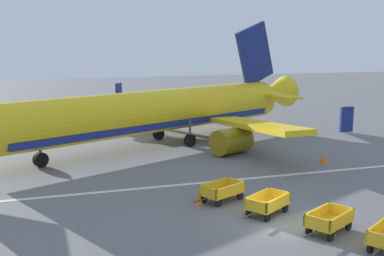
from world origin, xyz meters
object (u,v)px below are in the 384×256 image
object	(u,v)px
traffic_cone_near_plane	(199,198)
airplane	(161,112)
baggage_cart_second_in_row	(329,220)
baggage_cart_third_in_row	(267,204)
traffic_cone_by_carts	(324,159)
baggage_cart_fourth_in_row	(222,191)
traffic_cone_mid_apron	(215,195)

from	to	relation	value
traffic_cone_near_plane	airplane	bearing A→B (deg)	82.89
airplane	baggage_cart_second_in_row	bearing A→B (deg)	-83.51
airplane	baggage_cart_third_in_row	xyz separation A→B (m)	(0.87, -19.27, -2.45)
airplane	traffic_cone_by_carts	world-z (taller)	airplane
baggage_cart_fourth_in_row	traffic_cone_by_carts	world-z (taller)	baggage_cart_fourth_in_row
traffic_cone_mid_apron	traffic_cone_by_carts	world-z (taller)	traffic_cone_by_carts
airplane	traffic_cone_by_carts	bearing A→B (deg)	-46.53
baggage_cart_third_in_row	traffic_cone_mid_apron	xyz separation A→B (m)	(-1.78, 3.12, -0.31)
baggage_cart_third_in_row	traffic_cone_mid_apron	bearing A→B (deg)	119.69
baggage_cart_third_in_row	traffic_cone_near_plane	size ratio (longest dim) A/B	4.93
baggage_cart_third_in_row	traffic_cone_by_carts	size ratio (longest dim) A/B	4.67
baggage_cart_second_in_row	traffic_cone_by_carts	size ratio (longest dim) A/B	4.77
traffic_cone_near_plane	baggage_cart_second_in_row	bearing A→B (deg)	-52.46
traffic_cone_near_plane	traffic_cone_mid_apron	distance (m)	1.19
baggage_cart_second_in_row	traffic_cone_by_carts	distance (m)	14.08
airplane	baggage_cart_fourth_in_row	bearing A→B (deg)	-92.10
baggage_cart_third_in_row	baggage_cart_second_in_row	bearing A→B (deg)	-62.33
baggage_cart_third_in_row	traffic_cone_mid_apron	size ratio (longest dim) A/B	5.83
traffic_cone_by_carts	baggage_cart_third_in_row	bearing A→B (deg)	-136.19
baggage_cart_fourth_in_row	traffic_cone_near_plane	distance (m)	1.48
baggage_cart_fourth_in_row	traffic_cone_near_plane	bearing A→B (deg)	-177.03
baggage_cart_fourth_in_row	traffic_cone_by_carts	bearing A→B (deg)	29.08
traffic_cone_mid_apron	traffic_cone_by_carts	bearing A→B (deg)	27.28
baggage_cart_second_in_row	baggage_cart_fourth_in_row	distance (m)	6.85
baggage_cart_third_in_row	traffic_cone_mid_apron	distance (m)	3.61
airplane	traffic_cone_near_plane	world-z (taller)	airplane
baggage_cart_second_in_row	traffic_cone_mid_apron	distance (m)	7.24
airplane	traffic_cone_near_plane	distance (m)	16.83
baggage_cart_second_in_row	traffic_cone_mid_apron	bearing A→B (deg)	118.67
baggage_cart_second_in_row	baggage_cart_third_in_row	size ratio (longest dim) A/B	1.02
baggage_cart_second_in_row	traffic_cone_near_plane	world-z (taller)	baggage_cart_second_in_row
baggage_cart_third_in_row	baggage_cart_fourth_in_row	bearing A→B (deg)	117.23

